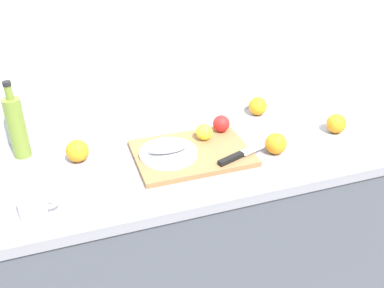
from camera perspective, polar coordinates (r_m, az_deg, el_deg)
name	(u,v)px	position (r m, az deg, el deg)	size (l,w,h in m)	color
back_wall	(183,38)	(1.78, -1.18, 13.92)	(3.20, 0.05, 2.50)	silver
kitchen_counter	(208,240)	(1.91, 2.12, -12.62)	(2.00, 0.60, 0.90)	#4C5159
cutting_board	(192,153)	(1.61, 0.00, -1.23)	(0.43, 0.31, 0.02)	olive
white_plate	(169,154)	(1.58, -3.11, -1.30)	(0.21, 0.21, 0.01)	white
fish_fillet	(169,148)	(1.56, -3.14, -0.51)	(0.16, 0.07, 0.04)	gray
chef_knife	(242,154)	(1.58, 6.60, -1.32)	(0.28, 0.12, 0.02)	silver
lemon_0	(204,132)	(1.67, 1.67, 1.62)	(0.06, 0.06, 0.06)	yellow
tomato_0	(221,124)	(1.73, 3.91, 2.73)	(0.07, 0.07, 0.07)	red
olive_oil_bottle	(17,127)	(1.68, -22.26, 2.16)	(0.06, 0.06, 0.30)	olive
coffee_mug_0	(33,205)	(1.38, -20.37, -7.64)	(0.12, 0.08, 0.09)	white
orange_0	(77,151)	(1.62, -14.99, -0.88)	(0.08, 0.08, 0.08)	orange
orange_1	(336,123)	(1.85, 18.63, 2.60)	(0.08, 0.08, 0.08)	orange
orange_2	(258,106)	(1.92, 8.74, 4.99)	(0.08, 0.08, 0.08)	orange
orange_3	(276,143)	(1.64, 11.09, 0.07)	(0.08, 0.08, 0.08)	orange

